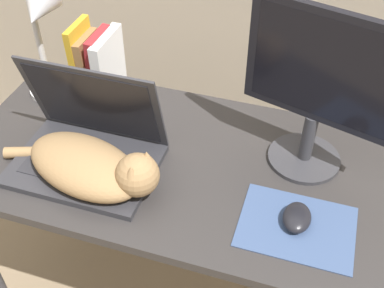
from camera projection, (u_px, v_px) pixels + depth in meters
desk at (176, 181)px, 1.39m from camera, size 1.22×0.62×0.73m
laptop at (88, 146)px, 1.30m from camera, size 0.38×0.28×0.28m
cat at (92, 167)px, 1.23m from camera, size 0.47×0.27×0.14m
external_monitor at (319, 86)px, 1.17m from camera, size 0.38×0.20×0.45m
mousepad at (297, 226)px, 1.16m from camera, size 0.28×0.21×0.00m
computer_mouse at (297, 217)px, 1.16m from camera, size 0.07×0.10×0.04m
book_row at (98, 67)px, 1.47m from camera, size 0.12×0.17×0.25m
desk_lamp at (40, 28)px, 1.37m from camera, size 0.17×0.17×0.39m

